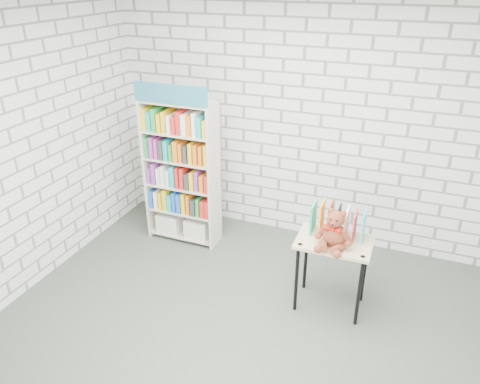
% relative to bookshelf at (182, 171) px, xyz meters
% --- Properties ---
extents(ground, '(4.50, 4.50, 0.00)m').
position_rel_bookshelf_xyz_m(ground, '(1.21, -1.36, -0.88)').
color(ground, '#3F493D').
rests_on(ground, ground).
extents(room_shell, '(4.52, 4.02, 2.81)m').
position_rel_bookshelf_xyz_m(room_shell, '(1.21, -1.36, 0.90)').
color(room_shell, silver).
rests_on(room_shell, ground).
extents(bookshelf, '(0.86, 0.34, 1.94)m').
position_rel_bookshelf_xyz_m(bookshelf, '(0.00, 0.00, 0.00)').
color(bookshelf, beige).
rests_on(bookshelf, ground).
extents(display_table, '(0.70, 0.49, 0.75)m').
position_rel_bookshelf_xyz_m(display_table, '(1.92, -0.63, -0.24)').
color(display_table, tan).
rests_on(display_table, ground).
extents(table_books, '(0.49, 0.22, 0.29)m').
position_rel_bookshelf_xyz_m(table_books, '(1.92, -0.52, 0.01)').
color(table_books, '#27ACA6').
rests_on(table_books, display_table).
extents(teddy_bear, '(0.34, 0.32, 0.37)m').
position_rel_bookshelf_xyz_m(teddy_bear, '(1.92, -0.74, 0.01)').
color(teddy_bear, maroon).
rests_on(teddy_bear, display_table).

